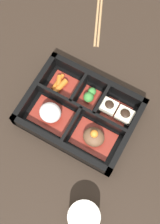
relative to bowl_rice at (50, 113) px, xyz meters
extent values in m
plane|color=black|center=(-0.06, -0.04, -0.03)|extent=(3.00, 3.00, 0.00)
cube|color=black|center=(-0.06, -0.04, -0.03)|extent=(0.28, 0.21, 0.01)
cube|color=black|center=(-0.06, -0.14, -0.01)|extent=(0.28, 0.01, 0.05)
cube|color=black|center=(-0.06, 0.06, -0.01)|extent=(0.28, 0.01, 0.05)
cube|color=black|center=(-0.19, -0.04, -0.01)|extent=(0.01, 0.21, 0.05)
cube|color=black|center=(0.07, -0.04, -0.01)|extent=(0.01, 0.21, 0.05)
cube|color=black|center=(-0.06, -0.05, -0.01)|extent=(0.25, 0.01, 0.05)
cube|color=black|center=(-0.09, -0.09, -0.01)|extent=(0.01, 0.08, 0.05)
cube|color=black|center=(-0.03, -0.09, -0.01)|extent=(0.01, 0.08, 0.05)
cube|color=black|center=(-0.06, 0.00, -0.01)|extent=(0.01, 0.10, 0.05)
cube|color=maroon|center=(-0.12, 0.00, -0.02)|extent=(0.10, 0.07, 0.01)
ellipsoid|color=brown|center=(-0.12, 0.00, 0.00)|extent=(0.05, 0.05, 0.03)
sphere|color=orange|center=(-0.12, 0.00, 0.02)|extent=(0.02, 0.02, 0.02)
cube|color=maroon|center=(0.00, 0.00, -0.02)|extent=(0.10, 0.07, 0.01)
ellipsoid|color=silver|center=(0.00, 0.00, 0.01)|extent=(0.05, 0.05, 0.05)
cube|color=maroon|center=(-0.14, -0.09, -0.02)|extent=(0.07, 0.06, 0.01)
cube|color=beige|center=(-0.16, -0.09, -0.01)|extent=(0.04, 0.04, 0.02)
ellipsoid|color=black|center=(-0.16, -0.09, 0.01)|extent=(0.03, 0.02, 0.01)
cube|color=beige|center=(-0.12, -0.09, -0.01)|extent=(0.04, 0.03, 0.02)
ellipsoid|color=black|center=(-0.12, -0.09, 0.01)|extent=(0.02, 0.02, 0.01)
cube|color=maroon|center=(-0.06, -0.09, -0.02)|extent=(0.05, 0.06, 0.01)
sphere|color=#387A33|center=(-0.06, -0.09, 0.00)|extent=(0.03, 0.03, 0.03)
sphere|color=#387A33|center=(-0.06, -0.10, -0.01)|extent=(0.02, 0.02, 0.02)
sphere|color=#387A33|center=(-0.06, -0.09, 0.00)|extent=(0.03, 0.03, 0.03)
cube|color=maroon|center=(0.02, -0.09, -0.02)|extent=(0.07, 0.06, 0.01)
cylinder|color=#D1661E|center=(0.03, -0.09, -0.01)|extent=(0.02, 0.03, 0.01)
cylinder|color=#D1661E|center=(0.02, -0.08, -0.01)|extent=(0.02, 0.05, 0.02)
cylinder|color=#D1661E|center=(0.03, -0.09, -0.01)|extent=(0.01, 0.05, 0.01)
cylinder|color=beige|center=(-0.19, 0.17, 0.00)|extent=(0.07, 0.07, 0.06)
cylinder|color=#597A38|center=(-0.19, 0.17, 0.02)|extent=(0.06, 0.06, 0.01)
cylinder|color=#A87F51|center=(0.04, -0.34, -0.03)|extent=(0.10, 0.21, 0.01)
cylinder|color=#A87F51|center=(0.05, -0.34, -0.03)|extent=(0.10, 0.21, 0.01)
camera|label=1|loc=(-0.18, 0.18, 0.73)|focal=50.00mm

